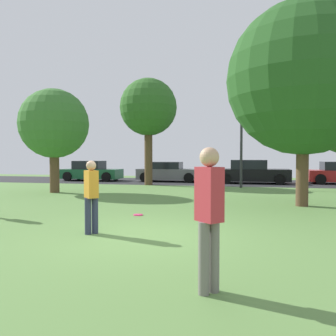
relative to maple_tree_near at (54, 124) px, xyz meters
name	(u,v)px	position (x,y,z in m)	size (l,w,h in m)	color
ground_plane	(143,236)	(6.67, -7.73, -3.22)	(44.00, 44.00, 0.00)	#5B8442
road_strip	(213,182)	(6.67, 8.27, -3.21)	(44.00, 6.40, 0.01)	#28282B
maple_tree_near	(54,124)	(0.00, 0.00, 0.00)	(3.24, 3.24, 4.86)	brown
oak_tree_right	(303,79)	(10.69, -2.22, 1.11)	(5.17, 5.17, 6.92)	brown
oak_tree_center	(148,108)	(3.12, 5.20, 1.36)	(3.39, 3.39, 6.32)	brown
person_thrower	(209,212)	(8.37, -10.58, -2.20)	(0.38, 0.38, 1.82)	slate
person_catcher	(91,194)	(5.51, -7.81, -2.33)	(0.38, 0.38, 1.61)	#2D334C
frisbee_disc	(138,215)	(5.77, -5.26, -3.20)	(0.27, 0.27, 0.03)	#EA2D6B
parked_car_green	(91,172)	(-1.82, 7.91, -2.59)	(4.08, 1.93, 1.39)	#195633
parked_car_grey	(169,172)	(3.67, 8.31, -2.60)	(4.22, 2.05, 1.33)	slate
parked_car_black	(252,173)	(9.14, 7.88, -2.54)	(4.55, 2.04, 1.48)	black
street_lamp_post	(241,146)	(8.54, 4.47, -0.97)	(0.14, 0.14, 4.50)	#2D2D33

